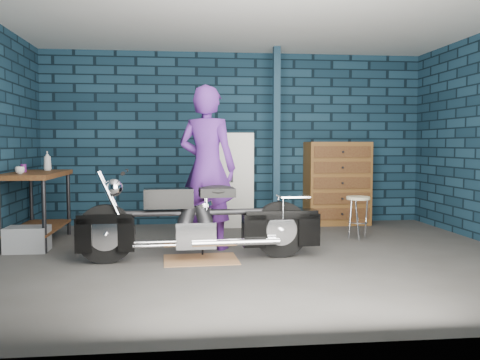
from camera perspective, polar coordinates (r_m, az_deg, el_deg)
The scene contains 14 objects.
ground at distance 5.74m, azimuth 2.11°, elevation -8.65°, with size 6.00×6.00×0.00m, color #444240.
room_walls at distance 6.18m, azimuth 1.40°, elevation 10.00°, with size 6.02×5.01×2.71m.
support_post at distance 7.62m, azimuth 4.10°, elevation 4.69°, with size 0.10×0.10×2.70m, color #122A3B.
workbench at distance 6.93m, azimuth -21.83°, elevation -2.93°, with size 0.60×1.40×0.91m, color brown.
drip_mat at distance 5.62m, azimuth -4.42°, elevation -8.90°, with size 0.80×0.60×0.01m, color #8F5F3E.
motorcycle at distance 5.53m, azimuth -4.45°, elevation -3.95°, with size 2.24×0.61×0.99m, color black, non-canonical shape.
person at distance 6.12m, azimuth -3.71°, elevation 1.39°, with size 0.72×0.47×1.96m, color #4D2078.
storage_bin at distance 6.49m, azimuth -22.77°, elevation -6.15°, with size 0.47×0.34×0.30m, color gray.
locker at distance 7.82m, azimuth -1.09°, elevation 0.03°, with size 0.67×0.48×1.43m, color beige.
tool_chest at distance 8.16m, azimuth 10.85°, elevation -0.35°, with size 0.97×0.54×1.30m, color brown.
shop_stool at distance 6.94m, azimuth 13.09°, elevation -4.16°, with size 0.31×0.31×0.57m, color beige, non-canonical shape.
cup_a at distance 6.54m, azimuth -23.50°, elevation 1.01°, with size 0.11×0.11×0.09m, color beige.
mug_purple at distance 6.94m, azimuth -23.15°, elevation 1.23°, with size 0.07×0.07×0.10m, color #5E1A6B.
bottle at distance 7.30m, azimuth -20.82°, elevation 2.04°, with size 0.10×0.10×0.26m, color gray.
Camera 1 is at (-0.82, -5.54, 1.26)m, focal length 38.00 mm.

